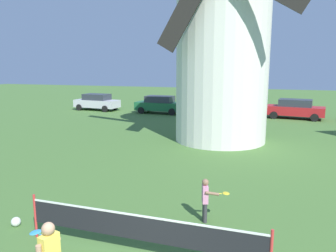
% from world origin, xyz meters
% --- Properties ---
extents(windmill, '(8.38, 5.76, 13.15)m').
position_xyz_m(windmill, '(-0.50, 14.24, 6.44)').
color(windmill, silver).
rests_on(windmill, ground_plane).
extents(tennis_net, '(5.54, 0.06, 1.10)m').
position_xyz_m(tennis_net, '(-0.24, 2.08, 0.69)').
color(tennis_net, red).
rests_on(tennis_net, ground_plane).
extents(player_far, '(0.79, 0.39, 1.20)m').
position_xyz_m(player_far, '(0.79, 4.19, 0.68)').
color(player_far, '#333338').
rests_on(player_far, ground_plane).
extents(stray_ball, '(0.25, 0.25, 0.25)m').
position_xyz_m(stray_ball, '(-3.88, 2.37, 0.12)').
color(stray_ball, silver).
rests_on(stray_ball, ground_plane).
extents(parked_car_silver, '(4.39, 2.14, 1.56)m').
position_xyz_m(parked_car_silver, '(-13.87, 23.57, 0.81)').
color(parked_car_silver, silver).
rests_on(parked_car_silver, ground_plane).
extents(parked_car_green, '(4.37, 2.02, 1.56)m').
position_xyz_m(parked_car_green, '(-7.42, 23.48, 0.81)').
color(parked_car_green, '#1E6638').
rests_on(parked_car_green, ground_plane).
extents(parked_car_cream, '(4.28, 2.30, 1.56)m').
position_xyz_m(parked_car_cream, '(-1.89, 23.71, 0.81)').
color(parked_car_cream, silver).
rests_on(parked_car_cream, ground_plane).
extents(parked_car_red, '(4.60, 2.34, 1.56)m').
position_xyz_m(parked_car_red, '(3.93, 23.96, 0.81)').
color(parked_car_red, red).
rests_on(parked_car_red, ground_plane).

